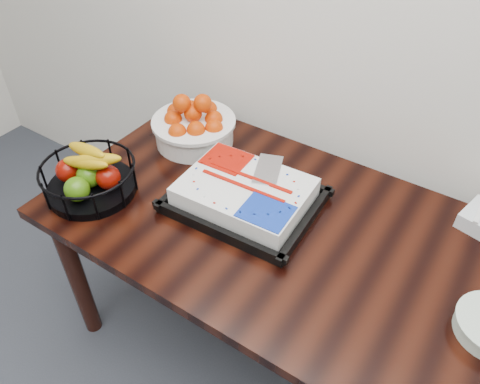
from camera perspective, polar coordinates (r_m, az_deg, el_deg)
The scene contains 4 objects.
table at distance 1.61m, azimuth 7.98°, elevation -7.36°, with size 1.80×0.90×0.75m.
cake_tray at distance 1.61m, azimuth 0.61°, elevation -0.33°, with size 0.50×0.40×0.10m.
tangerine_bowl at distance 1.90m, azimuth -5.67°, elevation 8.45°, with size 0.34×0.34×0.21m.
fruit_basket at distance 1.73m, azimuth -17.95°, elevation 1.91°, with size 0.33×0.33×0.18m.
Camera 1 is at (0.40, 1.00, 1.87)m, focal length 35.00 mm.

